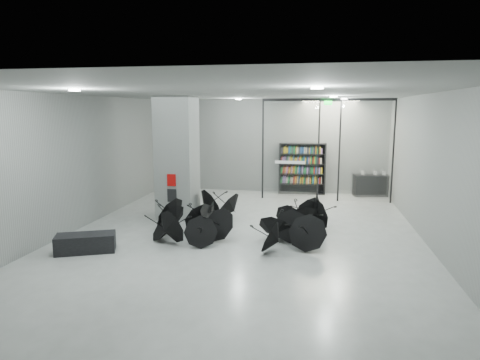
% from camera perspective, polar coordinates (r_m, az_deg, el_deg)
% --- Properties ---
extents(room, '(14.00, 14.02, 4.01)m').
position_cam_1_polar(room, '(11.39, 0.13, 5.90)').
color(room, gray).
rests_on(room, ground).
extents(column, '(1.20, 1.20, 4.00)m').
position_cam_1_polar(column, '(14.03, -8.51, 3.02)').
color(column, slate).
rests_on(column, ground).
extents(fire_cabinet, '(0.28, 0.04, 0.38)m').
position_cam_1_polar(fire_cabinet, '(13.54, -9.29, -0.01)').
color(fire_cabinet, '#A50A07').
rests_on(fire_cabinet, column).
extents(info_panel, '(0.30, 0.03, 0.42)m').
position_cam_1_polar(info_panel, '(13.63, -9.24, -2.09)').
color(info_panel, black).
rests_on(info_panel, column).
extents(exit_sign, '(0.30, 0.06, 0.15)m').
position_cam_1_polar(exit_sign, '(16.49, 11.88, 10.21)').
color(exit_sign, '#0CE533').
rests_on(exit_sign, room).
extents(glass_partition, '(5.06, 0.08, 4.00)m').
position_cam_1_polar(glass_partition, '(16.75, 11.64, 4.59)').
color(glass_partition, silver).
rests_on(glass_partition, ground).
extents(bench, '(1.56, 1.13, 0.46)m').
position_cam_1_polar(bench, '(11.43, -20.24, -8.04)').
color(bench, black).
rests_on(bench, ground).
extents(bookshelf, '(1.98, 0.45, 2.17)m').
position_cam_1_polar(bookshelf, '(18.12, 8.44, 1.55)').
color(bookshelf, black).
rests_on(bookshelf, ground).
extents(shop_counter, '(1.59, 0.88, 0.90)m').
position_cam_1_polar(shop_counter, '(18.37, 17.49, -0.68)').
color(shop_counter, black).
rests_on(shop_counter, ground).
extents(umbrella_cluster, '(5.44, 4.50, 1.28)m').
position_cam_1_polar(umbrella_cluster, '(12.20, 0.53, -5.98)').
color(umbrella_cluster, black).
rests_on(umbrella_cluster, ground).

